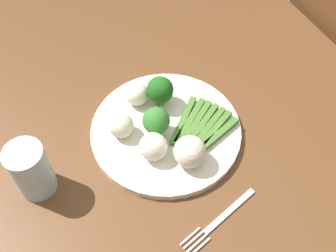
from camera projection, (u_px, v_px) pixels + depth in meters
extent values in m
cube|color=brown|center=(180.00, 163.00, 0.78)|extent=(1.35, 0.94, 0.04)
cylinder|color=brown|center=(202.00, 47.00, 1.51)|extent=(0.07, 0.07, 0.70)
cube|color=brown|center=(334.00, 59.00, 1.02)|extent=(0.38, 0.03, 0.40)
cylinder|color=brown|center=(327.00, 192.00, 1.30)|extent=(0.04, 0.04, 0.45)
cylinder|color=brown|center=(266.00, 117.00, 1.48)|extent=(0.04, 0.04, 0.45)
cylinder|color=silver|center=(168.00, 130.00, 0.80)|extent=(0.29, 0.29, 0.01)
cube|color=#47752D|center=(216.00, 138.00, 0.77)|extent=(0.05, 0.12, 0.01)
cube|color=#47752D|center=(213.00, 133.00, 0.78)|extent=(0.07, 0.11, 0.01)
cube|color=#47752D|center=(207.00, 129.00, 0.78)|extent=(0.07, 0.11, 0.01)
cube|color=#47752D|center=(202.00, 126.00, 0.78)|extent=(0.08, 0.11, 0.01)
cube|color=#47752D|center=(196.00, 124.00, 0.79)|extent=(0.08, 0.11, 0.01)
cube|color=#47752D|center=(190.00, 121.00, 0.79)|extent=(0.08, 0.10, 0.01)
cube|color=#47752D|center=(183.00, 120.00, 0.79)|extent=(0.09, 0.10, 0.01)
cylinder|color=#4C7F2B|center=(160.00, 99.00, 0.82)|extent=(0.02, 0.02, 0.02)
sphere|color=#1E5B1C|center=(160.00, 90.00, 0.80)|extent=(0.05, 0.05, 0.05)
cylinder|color=#609E3D|center=(156.00, 130.00, 0.78)|extent=(0.02, 0.02, 0.02)
sphere|color=#337A2D|center=(156.00, 121.00, 0.75)|extent=(0.05, 0.05, 0.05)
sphere|color=white|center=(153.00, 147.00, 0.73)|extent=(0.05, 0.05, 0.05)
sphere|color=beige|center=(121.00, 126.00, 0.76)|extent=(0.05, 0.05, 0.05)
sphere|color=silver|center=(190.00, 152.00, 0.72)|extent=(0.06, 0.06, 0.06)
sphere|color=silver|center=(137.00, 94.00, 0.81)|extent=(0.05, 0.05, 0.05)
cube|color=silver|center=(229.00, 211.00, 0.70)|extent=(0.04, 0.12, 0.00)
cube|color=silver|center=(190.00, 236.00, 0.67)|extent=(0.02, 0.04, 0.00)
cube|color=silver|center=(193.00, 240.00, 0.67)|extent=(0.02, 0.04, 0.00)
cube|color=silver|center=(197.00, 244.00, 0.67)|extent=(0.02, 0.04, 0.00)
cube|color=silver|center=(200.00, 247.00, 0.66)|extent=(0.02, 0.04, 0.00)
cylinder|color=silver|center=(31.00, 170.00, 0.69)|extent=(0.07, 0.07, 0.11)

